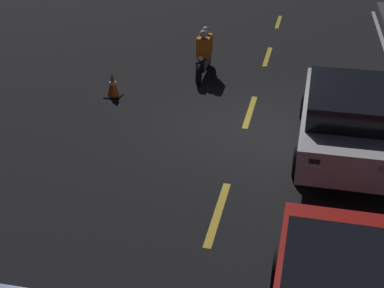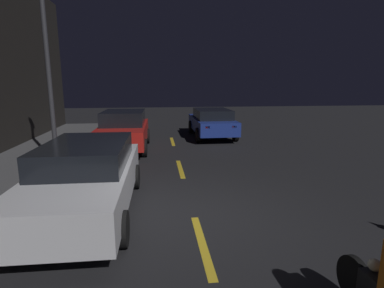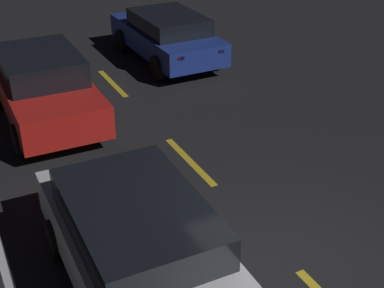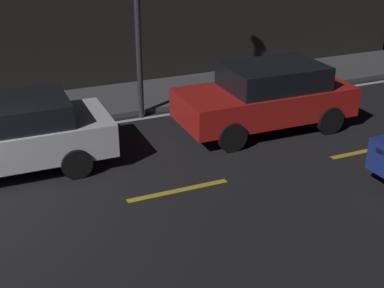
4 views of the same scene
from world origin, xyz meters
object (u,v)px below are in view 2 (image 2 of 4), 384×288
object	(u,v)px
taxi_red	(124,130)
street_lamp	(48,62)
sedan_blue	(212,122)
sedan_white	(86,176)

from	to	relation	value
taxi_red	street_lamp	xyz separation A→B (m)	(-2.48, 1.85, 2.42)
taxi_red	sedan_blue	size ratio (longest dim) A/B	0.96
taxi_red	sedan_blue	world-z (taller)	taxi_red
taxi_red	street_lamp	bearing A→B (deg)	-36.06
sedan_white	taxi_red	xyz separation A→B (m)	(6.00, -0.15, 0.05)
taxi_red	sedan_blue	distance (m)	4.67
sedan_white	street_lamp	xyz separation A→B (m)	(3.52, 1.71, 2.47)
taxi_red	street_lamp	size ratio (longest dim) A/B	0.71
sedan_white	taxi_red	world-z (taller)	taxi_red
street_lamp	sedan_blue	bearing A→B (deg)	-50.32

